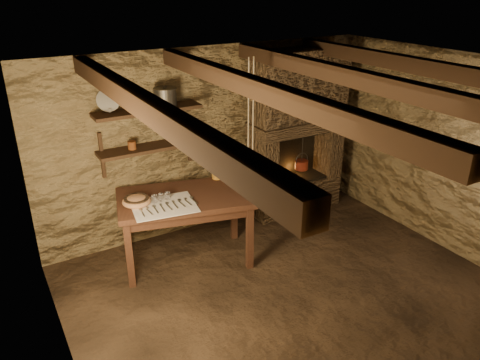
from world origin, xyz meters
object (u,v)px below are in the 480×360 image
iron_stockpot (165,98)px  red_pot (302,164)px  work_table (186,226)px  wooden_bowl (137,201)px  stoneware_jug (217,162)px

iron_stockpot → red_pot: 2.28m
work_table → wooden_bowl: 0.70m
wooden_bowl → iron_stockpot: bearing=39.8°
stoneware_jug → wooden_bowl: bearing=174.6°
work_table → wooden_bowl: wooden_bowl is taller
red_pot → iron_stockpot: bearing=176.5°
stoneware_jug → wooden_bowl: stoneware_jug is taller
stoneware_jug → iron_stockpot: (-0.50, 0.30, 0.79)m
wooden_bowl → work_table: bearing=-6.0°
wooden_bowl → iron_stockpot: 1.25m
stoneware_jug → red_pot: (1.44, 0.18, -0.38)m
red_pot → work_table: bearing=-167.6°
wooden_bowl → red_pot: size_ratio=0.59×
stoneware_jug → iron_stockpot: iron_stockpot is taller
stoneware_jug → red_pot: stoneware_jug is taller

